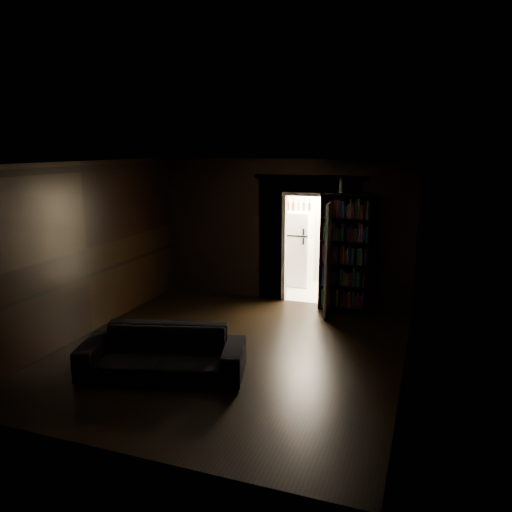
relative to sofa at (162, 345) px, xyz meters
The scene contains 9 objects.
ground 1.25m from the sofa, 62.18° to the left, with size 5.50×5.50×0.00m, color black.
room_walls 2.52m from the sofa, 75.67° to the left, with size 5.02×5.61×2.84m.
kitchen_alcove 5.08m from the sofa, 77.94° to the left, with size 2.20×1.80×2.60m.
sofa is the anchor object (origin of this frame).
bookshelf 4.07m from the sofa, 63.39° to the left, with size 0.90×0.32×2.20m, color black.
refrigerator 5.11m from the sofa, 84.94° to the left, with size 0.74×0.68×1.65m, color white.
door 3.74m from the sofa, 65.16° to the left, with size 0.85×0.05×2.05m, color white.
figurine 4.42m from the sofa, 65.15° to the left, with size 0.09×0.09×0.27m, color white.
bottles 5.23m from the sofa, 84.01° to the left, with size 0.66×0.08×0.27m, color black.
Camera 1 is at (2.72, -6.51, 3.01)m, focal length 35.00 mm.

